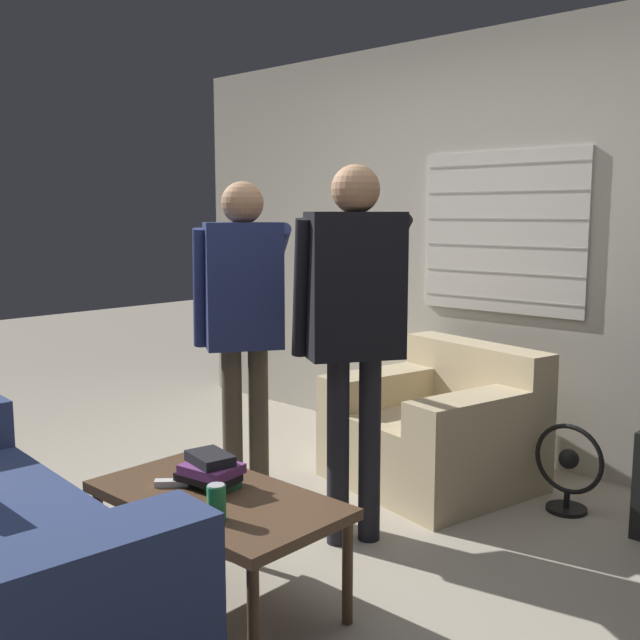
{
  "coord_description": "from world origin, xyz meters",
  "views": [
    {
      "loc": [
        2.26,
        -2.0,
        1.47
      ],
      "look_at": [
        0.01,
        0.44,
        1.0
      ],
      "focal_mm": 42.0,
      "sensor_mm": 36.0,
      "label": 1
    }
  ],
  "objects": [
    {
      "name": "ground_plane",
      "position": [
        0.0,
        0.0,
        0.0
      ],
      "size": [
        16.0,
        16.0,
        0.0
      ],
      "primitive_type": "plane",
      "color": "#B2A893"
    },
    {
      "name": "wall_back",
      "position": [
        0.0,
        2.03,
        1.28
      ],
      "size": [
        5.2,
        0.08,
        2.55
      ],
      "color": "#BCB7A8",
      "rests_on": "ground_plane"
    },
    {
      "name": "armchair_beige",
      "position": [
        0.04,
        1.37,
        0.3
      ],
      "size": [
        1.12,
        1.06,
        0.75
      ],
      "rotation": [
        0.0,
        0.0,
        2.93
      ],
      "color": "#C6B289",
      "rests_on": "ground_plane"
    },
    {
      "name": "coffee_table",
      "position": [
        0.16,
        -0.3,
        0.39
      ],
      "size": [
        0.99,
        0.54,
        0.43
      ],
      "color": "brown",
      "rests_on": "ground_plane"
    },
    {
      "name": "person_left_standing",
      "position": [
        -0.48,
        0.41,
        1.02
      ],
      "size": [
        0.52,
        0.7,
        1.63
      ],
      "rotation": [
        0.0,
        0.0,
        0.99
      ],
      "color": "#4C4233",
      "rests_on": "ground_plane"
    },
    {
      "name": "person_right_standing",
      "position": [
        0.18,
        0.48,
        1.06
      ],
      "size": [
        0.53,
        0.73,
        1.68
      ],
      "rotation": [
        0.0,
        0.0,
        1.0
      ],
      "color": "black",
      "rests_on": "ground_plane"
    },
    {
      "name": "book_stack",
      "position": [
        0.09,
        -0.26,
        0.5
      ],
      "size": [
        0.25,
        0.2,
        0.13
      ],
      "color": "#33754C",
      "rests_on": "coffee_table"
    },
    {
      "name": "soda_can",
      "position": [
        0.35,
        -0.45,
        0.5
      ],
      "size": [
        0.07,
        0.07,
        0.13
      ],
      "color": "#238E47",
      "rests_on": "coffee_table"
    },
    {
      "name": "spare_remote",
      "position": [
        -0.03,
        -0.36,
        0.45
      ],
      "size": [
        0.12,
        0.12,
        0.02
      ],
      "rotation": [
        0.0,
        0.0,
        -0.77
      ],
      "color": "white",
      "rests_on": "coffee_table"
    },
    {
      "name": "floor_fan",
      "position": [
        0.75,
        1.45,
        0.22
      ],
      "size": [
        0.36,
        0.2,
        0.45
      ],
      "color": "black",
      "rests_on": "ground_plane"
    }
  ]
}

